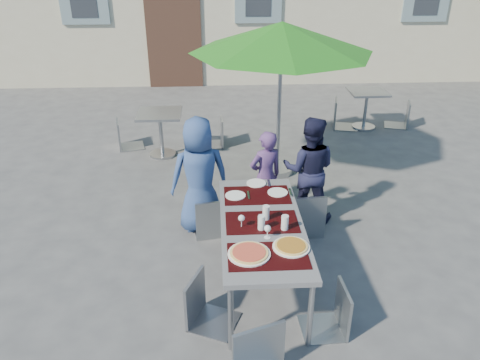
{
  "coord_description": "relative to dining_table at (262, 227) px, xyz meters",
  "views": [
    {
      "loc": [
        -1.06,
        -4.05,
        3.18
      ],
      "look_at": [
        -0.8,
        0.71,
        0.76
      ],
      "focal_mm": 35.0,
      "sensor_mm": 36.0,
      "label": 1
    }
  ],
  "objects": [
    {
      "name": "ground",
      "position": [
        0.64,
        0.19,
        -0.7
      ],
      "size": [
        90.0,
        90.0,
        0.0
      ],
      "primitive_type": "plane",
      "color": "#434446",
      "rests_on": "ground"
    },
    {
      "name": "dining_table",
      "position": [
        0.0,
        0.0,
        0.0
      ],
      "size": [
        0.8,
        1.85,
        0.76
      ],
      "color": "#4B4C50",
      "rests_on": "ground"
    },
    {
      "name": "pizza_near_left",
      "position": [
        -0.16,
        -0.52,
        0.07
      ],
      "size": [
        0.38,
        0.38,
        0.03
      ],
      "color": "white",
      "rests_on": "dining_table"
    },
    {
      "name": "pizza_near_right",
      "position": [
        0.22,
        -0.44,
        0.07
      ],
      "size": [
        0.34,
        0.34,
        0.03
      ],
      "color": "white",
      "rests_on": "dining_table"
    },
    {
      "name": "glassware",
      "position": [
        0.04,
        -0.09,
        0.13
      ],
      "size": [
        0.47,
        0.39,
        0.15
      ],
      "color": "silver",
      "rests_on": "dining_table"
    },
    {
      "name": "place_settings",
      "position": [
        0.01,
        0.65,
        0.06
      ],
      "size": [
        0.72,
        0.5,
        0.01
      ],
      "color": "white",
      "rests_on": "dining_table"
    },
    {
      "name": "child_0",
      "position": [
        -0.63,
        1.14,
        0.02
      ],
      "size": [
        0.78,
        0.58,
        1.43
      ],
      "primitive_type": "imported",
      "rotation": [
        0.0,
        0.0,
        3.34
      ],
      "color": "#2E4980",
      "rests_on": "ground"
    },
    {
      "name": "child_1",
      "position": [
        0.18,
        1.3,
        -0.1
      ],
      "size": [
        0.51,
        0.43,
        1.19
      ],
      "primitive_type": "imported",
      "rotation": [
        0.0,
        0.0,
        3.53
      ],
      "color": "#54356D",
      "rests_on": "ground"
    },
    {
      "name": "child_2",
      "position": [
        0.71,
        1.3,
        -0.01
      ],
      "size": [
        0.74,
        0.53,
        1.36
      ],
      "primitive_type": "imported",
      "rotation": [
        0.0,
        0.0,
        2.9
      ],
      "color": "#181935",
      "rests_on": "ground"
    },
    {
      "name": "chair_0",
      "position": [
        -0.5,
        0.96,
        -0.14
      ],
      "size": [
        0.48,
        0.49,
        0.96
      ],
      "color": "#8F959A",
      "rests_on": "ground"
    },
    {
      "name": "chair_1",
      "position": [
        -0.08,
        0.87,
        -0.21
      ],
      "size": [
        0.38,
        0.39,
        0.84
      ],
      "color": "gray",
      "rests_on": "ground"
    },
    {
      "name": "chair_2",
      "position": [
        0.61,
        0.91,
        -0.07
      ],
      "size": [
        0.5,
        0.5,
        1.06
      ],
      "color": "#949A9F",
      "rests_on": "ground"
    },
    {
      "name": "chair_3",
      "position": [
        -0.57,
        -0.51,
        -0.17
      ],
      "size": [
        0.53,
        0.53,
        0.91
      ],
      "color": "gray",
      "rests_on": "ground"
    },
    {
      "name": "chair_4",
      "position": [
        0.59,
        -0.68,
        -0.19
      ],
      "size": [
        0.4,
        0.4,
        0.86
      ],
      "color": "#939A9E",
      "rests_on": "ground"
    },
    {
      "name": "chair_5",
      "position": [
        -0.09,
        -1.28,
        -0.1
      ],
      "size": [
        0.57,
        0.57,
        1.01
      ],
      "color": "#90969B",
      "rests_on": "ground"
    },
    {
      "name": "patio_umbrella",
      "position": [
        0.5,
        2.65,
        1.33
      ],
      "size": [
        2.57,
        2.57,
        2.25
      ],
      "color": "#A9ACB1",
      "rests_on": "ground"
    },
    {
      "name": "cafe_table_0",
      "position": [
        -1.33,
        3.41,
        -0.18
      ],
      "size": [
        0.7,
        0.7,
        0.75
      ],
      "color": "#A9ACB1",
      "rests_on": "ground"
    },
    {
      "name": "bg_chair_l_0",
      "position": [
        -2.0,
        3.78,
        -0.15
      ],
      "size": [
        0.5,
        0.5,
        0.93
      ],
      "color": "gray",
      "rests_on": "ground"
    },
    {
      "name": "bg_chair_r_0",
      "position": [
        -0.42,
        3.8,
        -0.15
      ],
      "size": [
        0.44,
        0.43,
        0.93
      ],
      "color": "gray",
      "rests_on": "ground"
    },
    {
      "name": "cafe_table_1",
      "position": [
        2.42,
        4.51,
        -0.2
      ],
      "size": [
        0.68,
        0.68,
        0.73
      ],
      "color": "#A9ACB1",
      "rests_on": "ground"
    },
    {
      "name": "bg_chair_l_1",
      "position": [
        1.97,
        4.58,
        -0.08
      ],
      "size": [
        0.56,
        0.55,
        1.04
      ],
      "color": "gray",
      "rests_on": "ground"
    },
    {
      "name": "bg_chair_r_1",
      "position": [
        3.17,
        4.55,
        -0.15
      ],
      "size": [
        0.52,
        0.52,
        0.93
      ],
      "color": "gray",
      "rests_on": "ground"
    }
  ]
}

